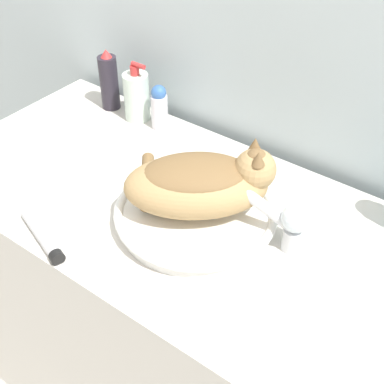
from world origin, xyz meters
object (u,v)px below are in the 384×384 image
at_px(faucet, 289,222).
at_px(deodorant_stick, 159,107).
at_px(cat, 201,182).
at_px(soap_pump_bottle, 137,96).
at_px(hairspray_can_black, 109,81).
at_px(cream_tube, 42,236).

distance_m(faucet, deodorant_stick, 0.53).
bearing_deg(cat, soap_pump_bottle, 109.04).
xyz_separation_m(hairspray_can_black, cream_tube, (0.26, -0.48, -0.07)).
bearing_deg(deodorant_stick, hairspray_can_black, 180.00).
distance_m(faucet, cream_tube, 0.51).
xyz_separation_m(cat, hairspray_can_black, (-0.49, 0.24, -0.03)).
bearing_deg(soap_pump_bottle, cream_tube, -71.55).
distance_m(faucet, soap_pump_bottle, 0.61).
bearing_deg(deodorant_stick, cat, -37.75).
relative_size(cat, soap_pump_bottle, 2.16).
relative_size(cat, hairspray_can_black, 2.08).
xyz_separation_m(cat, deodorant_stick, (-0.31, 0.24, -0.04)).
bearing_deg(cat, hairspray_can_black, 114.61).
xyz_separation_m(deodorant_stick, cream_tube, (0.08, -0.48, -0.05)).
bearing_deg(soap_pump_bottle, hairspray_can_black, 180.00).
bearing_deg(soap_pump_bottle, deodorant_stick, 0.00).
bearing_deg(soap_pump_bottle, faucet, -18.97).
bearing_deg(hairspray_can_black, soap_pump_bottle, 0.00).
bearing_deg(cream_tube, hairspray_can_black, 118.44).
distance_m(cat, soap_pump_bottle, 0.46).
bearing_deg(deodorant_stick, soap_pump_bottle, 180.00).
relative_size(hairspray_can_black, cream_tube, 1.03).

